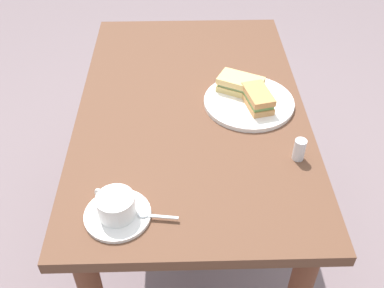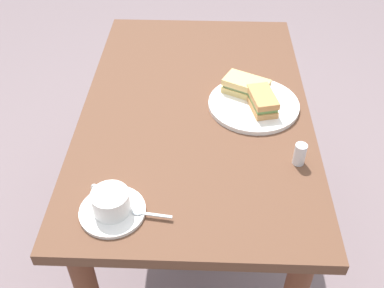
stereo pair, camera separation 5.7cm
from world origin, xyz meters
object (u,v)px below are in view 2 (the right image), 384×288
(sandwich_plate, at_px, (253,104))
(sandwich_back, at_px, (246,86))
(coffee_saucer, at_px, (113,211))
(dining_table, at_px, (196,136))
(sandwich_front, at_px, (262,101))
(spoon, at_px, (145,213))
(coffee_cup, at_px, (110,201))
(salt_shaker, at_px, (300,154))

(sandwich_plate, height_order, sandwich_back, sandwich_back)
(sandwich_back, height_order, coffee_saucer, sandwich_back)
(dining_table, relative_size, coffee_saucer, 7.08)
(sandwich_front, bearing_deg, spoon, 143.70)
(sandwich_front, distance_m, coffee_cup, 0.56)
(sandwich_front, bearing_deg, coffee_cup, 136.39)
(sandwich_plate, bearing_deg, coffee_cup, 140.06)
(sandwich_plate, height_order, spoon, spoon)
(sandwich_back, bearing_deg, coffee_saucer, 144.87)
(coffee_cup, bearing_deg, sandwich_front, -43.61)
(coffee_cup, bearing_deg, sandwich_back, -35.27)
(sandwich_front, distance_m, salt_shaker, 0.24)
(sandwich_back, xyz_separation_m, coffee_cup, (-0.49, 0.34, 0.00))
(sandwich_front, relative_size, coffee_saucer, 0.82)
(coffee_saucer, relative_size, salt_shaker, 2.52)
(coffee_cup, xyz_separation_m, salt_shaker, (0.19, -0.47, -0.01))
(sandwich_plate, distance_m, sandwich_back, 0.06)
(sandwich_back, distance_m, spoon, 0.56)
(coffee_cup, bearing_deg, salt_shaker, -68.31)
(dining_table, height_order, sandwich_front, sandwich_front)
(sandwich_back, relative_size, coffee_cup, 1.53)
(dining_table, xyz_separation_m, sandwich_plate, (0.00, -0.18, 0.13))
(coffee_saucer, relative_size, coffee_cup, 1.56)
(coffee_cup, bearing_deg, coffee_saucer, -129.63)
(spoon, bearing_deg, dining_table, -13.61)
(sandwich_back, xyz_separation_m, spoon, (-0.50, 0.26, -0.03))
(salt_shaker, bearing_deg, coffee_cup, 111.69)
(sandwich_back, height_order, salt_shaker, salt_shaker)
(coffee_cup, height_order, spoon, coffee_cup)
(coffee_saucer, bearing_deg, sandwich_plate, -39.79)
(coffee_cup, bearing_deg, sandwich_plate, -39.94)
(coffee_cup, relative_size, salt_shaker, 1.62)
(dining_table, relative_size, sandwich_front, 8.67)
(sandwich_front, height_order, salt_shaker, sandwich_front)
(dining_table, distance_m, sandwich_back, 0.23)
(spoon, xyz_separation_m, salt_shaker, (0.20, -0.39, 0.02))
(dining_table, bearing_deg, sandwich_plate, -88.58)
(dining_table, relative_size, coffee_cup, 11.02)
(coffee_saucer, bearing_deg, salt_shaker, -68.17)
(sandwich_front, distance_m, spoon, 0.52)
(sandwich_front, xyz_separation_m, coffee_saucer, (-0.41, 0.39, -0.03))
(dining_table, xyz_separation_m, sandwich_back, (0.05, -0.16, 0.16))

